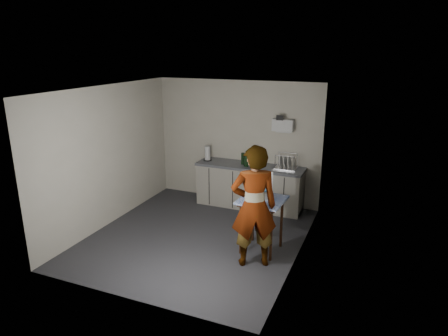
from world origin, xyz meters
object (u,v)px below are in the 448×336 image
at_px(paper_towel, 208,154).
at_px(dark_bottle, 243,159).
at_px(standing_man, 254,207).
at_px(side_table, 262,206).
at_px(kitchen_counter, 250,187).
at_px(soda_can, 246,163).
at_px(dish_rack, 286,165).
at_px(soap_bottle, 247,158).
at_px(bakery_box, 263,192).

bearing_deg(paper_towel, dark_bottle, 0.49).
height_order(standing_man, paper_towel, standing_man).
bearing_deg(side_table, kitchen_counter, 118.47).
xyz_separation_m(standing_man, soda_can, (-0.89, 2.14, 0.01)).
height_order(kitchen_counter, soda_can, soda_can).
xyz_separation_m(soda_can, dish_rack, (0.81, 0.10, 0.01)).
distance_m(standing_man, soap_bottle, 2.26).
height_order(side_table, soap_bottle, soap_bottle).
height_order(dish_rack, bakery_box, bakery_box).
distance_m(side_table, bakery_box, 0.23).
xyz_separation_m(dark_bottle, dish_rack, (0.90, 0.05, -0.05)).
height_order(soap_bottle, paper_towel, soap_bottle).
relative_size(kitchen_counter, dark_bottle, 9.25).
bearing_deg(side_table, soda_can, 121.18).
distance_m(standing_man, paper_towel, 2.82).
bearing_deg(bakery_box, paper_towel, 129.55).
relative_size(dish_rack, bakery_box, 1.08).
height_order(side_table, bakery_box, bakery_box).
bearing_deg(dark_bottle, soda_can, -33.40).
xyz_separation_m(soap_bottle, bakery_box, (0.81, -1.53, -0.08)).
relative_size(side_table, dish_rack, 2.12).
distance_m(soap_bottle, soda_can, 0.12).
xyz_separation_m(kitchen_counter, paper_towel, (-0.96, 0.00, 0.63)).
bearing_deg(standing_man, side_table, -114.90).
height_order(kitchen_counter, paper_towel, paper_towel).
bearing_deg(dish_rack, side_table, -87.89).
bearing_deg(dark_bottle, dish_rack, 2.99).
xyz_separation_m(kitchen_counter, soda_can, (-0.08, -0.05, 0.54)).
bearing_deg(standing_man, kitchen_counter, -96.11).
relative_size(soda_can, dish_rack, 0.27).
bearing_deg(soap_bottle, kitchen_counter, 64.44).
xyz_separation_m(kitchen_counter, bakery_box, (0.77, -1.62, 0.57)).
bearing_deg(dish_rack, paper_towel, -178.19).
height_order(paper_towel, bakery_box, bakery_box).
bearing_deg(soap_bottle, bakery_box, -61.92).
relative_size(soap_bottle, dish_rack, 0.77).
relative_size(standing_man, bakery_box, 4.83).
xyz_separation_m(kitchen_counter, standing_man, (0.81, -2.19, 0.53)).
distance_m(soap_bottle, dish_rack, 0.80).
distance_m(side_table, paper_towel, 2.48).
bearing_deg(soap_bottle, soda_can, 122.42).
bearing_deg(standing_man, soap_bottle, -94.19).
xyz_separation_m(standing_man, soap_bottle, (-0.85, 2.09, 0.12)).
bearing_deg(dark_bottle, soap_bottle, -41.98).
relative_size(standing_man, soda_can, 16.52).
distance_m(soda_can, paper_towel, 0.89).
height_order(side_table, soda_can, soda_can).
bearing_deg(soda_can, side_table, -62.46).
relative_size(paper_towel, dish_rack, 0.74).
bearing_deg(soda_can, soap_bottle, -57.58).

